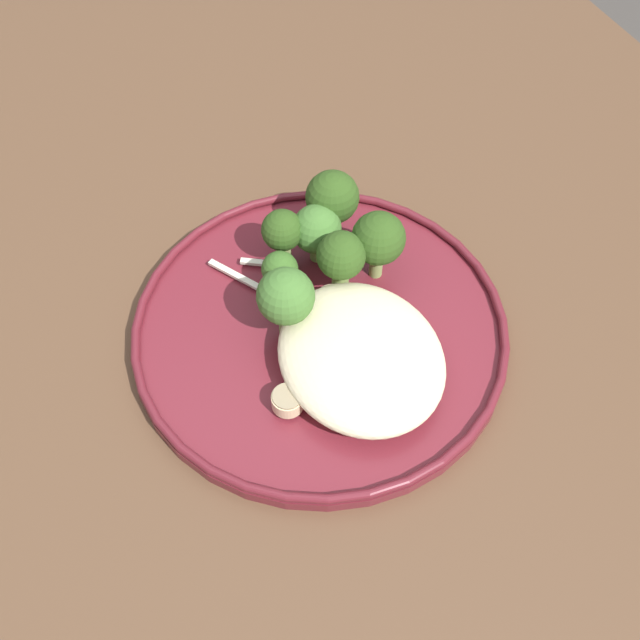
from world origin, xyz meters
The scene contains 20 objects.
ground centered at (0.00, 0.00, 0.00)m, with size 6.00×6.00×0.00m, color #47423D.
wooden_dining_table centered at (0.00, 0.00, 0.66)m, with size 1.40×1.00×0.74m.
dinner_plate centered at (0.06, 0.02, 0.75)m, with size 0.29×0.29×0.02m.
noodle_bed centered at (0.11, 0.04, 0.77)m, with size 0.14×0.12×0.03m.
seared_scallop_front_small centered at (0.11, 0.04, 0.76)m, with size 0.02×0.02×0.01m.
seared_scallop_tilted_round centered at (0.14, 0.07, 0.76)m, with size 0.03×0.03×0.02m.
seared_scallop_right_edge centered at (0.12, 0.01, 0.76)m, with size 0.03×0.03×0.02m.
seared_scallop_tiny_bay centered at (0.05, 0.04, 0.76)m, with size 0.03×0.03×0.01m.
seared_scallop_half_hidden centered at (0.08, 0.04, 0.76)m, with size 0.02×0.02×0.01m.
seared_scallop_rear_pale centered at (0.11, -0.03, 0.76)m, with size 0.02×0.02×0.01m.
seared_scallop_left_edge centered at (0.14, 0.04, 0.76)m, with size 0.04×0.04×0.01m.
broccoli_floret_near_rim centered at (0.01, 0.01, 0.77)m, with size 0.03×0.03×0.04m.
broccoli_floret_split_head centered at (-0.03, 0.07, 0.79)m, with size 0.04×0.04×0.07m.
broccoli_floret_left_leaning centered at (0.03, 0.09, 0.79)m, with size 0.04×0.04×0.06m.
broccoli_floret_right_tilted centered at (-0.01, 0.02, 0.79)m, with size 0.03×0.03×0.06m.
broccoli_floret_beside_noodles centered at (0.05, 0.00, 0.79)m, with size 0.04×0.04×0.07m.
broccoli_floret_rear_charred centered at (-0.01, 0.05, 0.78)m, with size 0.04×0.04×0.05m.
broccoli_floret_front_edge centered at (0.03, 0.05, 0.79)m, with size 0.04×0.04×0.06m.
onion_sliver_pale_crescent centered at (-0.01, 0.01, 0.75)m, with size 0.05×0.01×0.00m, color silver.
onion_sliver_short_strip centered at (-0.01, -0.02, 0.75)m, with size 0.05×0.01×0.00m, color silver.
Camera 1 is at (0.37, -0.12, 1.23)m, focal length 42.43 mm.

